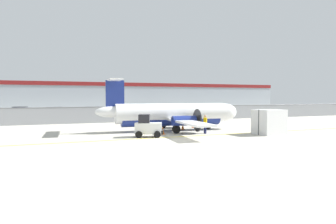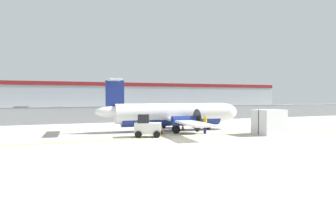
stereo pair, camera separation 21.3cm
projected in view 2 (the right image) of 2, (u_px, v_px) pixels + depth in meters
The scene contains 18 objects.
ground_plane at pixel (176, 137), 24.93m from camera, with size 140.00×140.00×0.01m.
perimeter_fence at pixel (130, 114), 39.77m from camera, with size 98.00×0.10×2.10m.
parking_lot_strip at pixel (113, 116), 50.54m from camera, with size 98.00×17.00×0.12m.
background_building at pixel (98, 97), 67.59m from camera, with size 91.00×8.10×6.50m.
commuter_airplane at pixel (174, 114), 29.45m from camera, with size 14.52×16.07×4.92m.
baggage_tug at pixel (147, 127), 24.86m from camera, with size 2.57×2.03×1.88m.
ground_crew_worker at pixel (205, 123), 27.13m from camera, with size 0.37×0.55×1.70m.
cargo_container at pixel (269, 122), 26.58m from camera, with size 2.54×2.17×2.20m.
traffic_cone_near_left at pixel (161, 129), 28.30m from camera, with size 0.36×0.36×0.64m.
traffic_cone_near_right at pixel (183, 126), 30.52m from camera, with size 0.36×0.36×0.64m.
traffic_cone_far_left at pixel (162, 131), 26.63m from camera, with size 0.36×0.36×0.64m.
traffic_cone_far_right at pixel (194, 125), 32.41m from camera, with size 0.36×0.36×0.64m.
parked_car_0 at pixel (21, 111), 50.53m from camera, with size 4.37×2.39×1.58m.
parked_car_1 at pixel (55, 112), 49.05m from camera, with size 4.39×2.43×1.58m.
parked_car_2 at pixel (93, 111), 50.70m from camera, with size 4.25×2.09×1.58m.
parked_car_3 at pixel (136, 112), 47.79m from camera, with size 4.28×2.16×1.58m.
parked_car_4 at pixel (165, 112), 49.04m from camera, with size 4.34×2.32×1.58m.
parked_car_5 at pixel (190, 110), 56.76m from camera, with size 4.29×2.19×1.58m.
Camera 2 is at (-9.56, -20.88, 3.33)m, focal length 32.00 mm.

